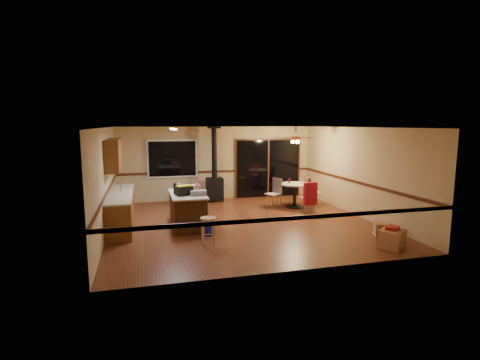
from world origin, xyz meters
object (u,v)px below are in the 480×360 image
object	(u,v)px
toolbox_grey	(198,193)
chair_left	(276,189)
box_corner_a	(392,239)
box_corner_b	(383,230)
kitchen_island	(188,210)
toolbox_black	(184,191)
box_under_window	(177,198)
wood_stove	(215,181)
blue_bucket	(209,230)
dining_table	(295,191)
chair_near	(310,194)
chair_right	(308,188)
bar_stool	(208,232)

from	to	relation	value
toolbox_grey	chair_left	size ratio (longest dim) A/B	0.75
box_corner_a	box_corner_b	xyz separation A→B (m)	(0.34, 0.79, -0.04)
kitchen_island	toolbox_black	bearing A→B (deg)	-112.47
chair_left	box_under_window	distance (m)	3.33
wood_stove	chair_left	size ratio (longest dim) A/B	4.66
blue_bucket	dining_table	size ratio (longest dim) A/B	0.34
wood_stove	toolbox_grey	distance (m)	3.58
wood_stove	blue_bucket	xyz separation A→B (m)	(-0.89, -3.93, -0.59)
wood_stove	chair_near	distance (m)	3.47
chair_right	dining_table	bearing A→B (deg)	-170.87
wood_stove	toolbox_black	bearing A→B (deg)	-113.04
chair_near	box_corner_b	bearing A→B (deg)	-75.25
blue_bucket	box_under_window	world-z (taller)	box_under_window
chair_right	chair_near	bearing A→B (deg)	-112.49
dining_table	box_corner_b	xyz separation A→B (m)	(0.82, -3.52, -0.37)
dining_table	chair_right	size ratio (longest dim) A/B	1.37
bar_stool	box_under_window	bearing A→B (deg)	93.31
wood_stove	box_under_window	distance (m)	1.42
toolbox_grey	bar_stool	bearing A→B (deg)	-89.12
toolbox_black	blue_bucket	world-z (taller)	toolbox_black
wood_stove	toolbox_black	distance (m)	3.61
dining_table	chair_near	distance (m)	0.89
chair_left	chair_right	size ratio (longest dim) A/B	0.77
kitchen_island	wood_stove	bearing A→B (deg)	66.91
blue_bucket	chair_near	xyz separation A→B (m)	(3.36, 1.48, 0.46)
chair_near	box_corner_a	world-z (taller)	chair_near
bar_stool	box_corner_b	world-z (taller)	bar_stool
chair_left	chair_right	distance (m)	1.13
toolbox_black	chair_near	bearing A→B (deg)	12.62
toolbox_black	bar_stool	distance (m)	1.61
chair_near	box_corner_b	world-z (taller)	chair_near
wood_stove	box_corner_a	size ratio (longest dim) A/B	4.71
bar_stool	blue_bucket	bearing A→B (deg)	79.01
kitchen_island	chair_right	xyz separation A→B (m)	(4.17, 1.57, 0.14)
box_under_window	box_corner_a	bearing A→B (deg)	-54.24
kitchen_island	box_corner_b	world-z (taller)	kitchen_island
dining_table	wood_stove	bearing A→B (deg)	146.40
bar_stool	blue_bucket	world-z (taller)	bar_stool
toolbox_black	bar_stool	xyz separation A→B (m)	(0.36, -1.41, -0.69)
bar_stool	box_corner_a	bearing A→B (deg)	-16.64
toolbox_grey	box_corner_b	world-z (taller)	toolbox_grey
wood_stove	chair_right	size ratio (longest dim) A/B	3.60
toolbox_black	kitchen_island	bearing A→B (deg)	67.53
chair_near	box_corner_a	bearing A→B (deg)	-84.09
wood_stove	dining_table	distance (m)	2.83
chair_left	chair_right	xyz separation A→B (m)	(1.13, -0.06, 0.01)
box_under_window	dining_table	bearing A→B (deg)	-21.23
toolbox_black	box_corner_a	xyz separation A→B (m)	(4.23, -2.57, -0.81)
blue_bucket	dining_table	xyz separation A→B (m)	(3.24, 2.37, 0.40)
dining_table	box_under_window	distance (m)	3.94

